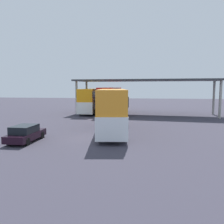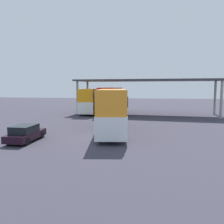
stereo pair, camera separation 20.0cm
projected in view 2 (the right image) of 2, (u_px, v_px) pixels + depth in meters
ground_plane at (91, 139)px, 19.77m from camera, size 140.00×140.00×0.00m
double_decker_main at (112, 109)px, 22.13m from camera, size 3.83×10.84×4.17m
parked_hatchback at (25, 133)px, 18.62m from camera, size 1.76×3.97×1.35m
double_decker_near_canopy at (92, 100)px, 38.99m from camera, size 2.82×10.36×4.06m
double_decker_mid_row at (111, 99)px, 38.09m from camera, size 2.65×11.09×4.28m
depot_canopy at (146, 82)px, 36.65m from camera, size 23.08×8.18×5.57m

